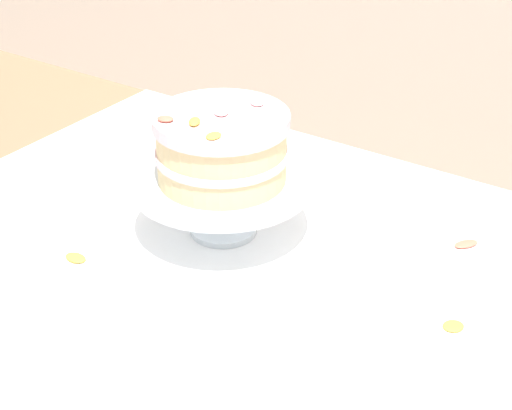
% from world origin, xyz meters
% --- Properties ---
extents(dining_table, '(1.40, 1.00, 0.74)m').
position_xyz_m(dining_table, '(0.00, -0.03, 0.65)').
color(dining_table, white).
rests_on(dining_table, ground).
extents(linen_napkin, '(0.37, 0.37, 0.00)m').
position_xyz_m(linen_napkin, '(-0.18, 0.10, 0.74)').
color(linen_napkin, white).
rests_on(linen_napkin, dining_table).
extents(cake_stand, '(0.29, 0.29, 0.10)m').
position_xyz_m(cake_stand, '(-0.18, 0.10, 0.82)').
color(cake_stand, silver).
rests_on(cake_stand, linen_napkin).
extents(layer_cake, '(0.21, 0.21, 0.12)m').
position_xyz_m(layer_cake, '(-0.18, 0.09, 0.90)').
color(layer_cake, beige).
rests_on(layer_cake, cake_stand).
extents(loose_petal_0, '(0.04, 0.04, 0.00)m').
position_xyz_m(loose_petal_0, '(0.23, 0.07, 0.74)').
color(loose_petal_0, yellow).
rests_on(loose_petal_0, dining_table).
extents(loose_petal_1, '(0.04, 0.05, 0.01)m').
position_xyz_m(loose_petal_1, '(0.16, 0.28, 0.74)').
color(loose_petal_1, '#E56B51').
rests_on(loose_petal_1, dining_table).
extents(loose_petal_2, '(0.04, 0.03, 0.01)m').
position_xyz_m(loose_petal_2, '(-0.33, -0.10, 0.74)').
color(loose_petal_2, yellow).
rests_on(loose_petal_2, dining_table).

